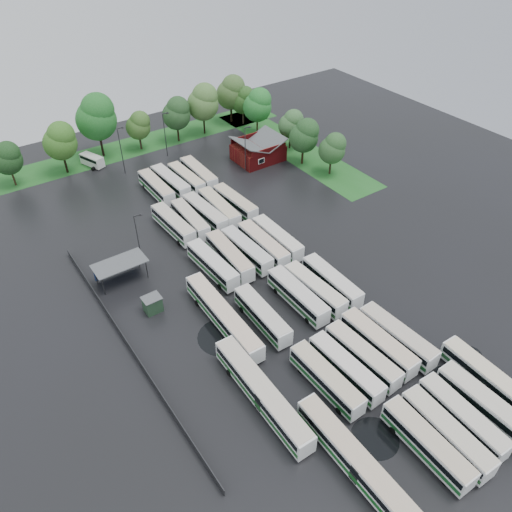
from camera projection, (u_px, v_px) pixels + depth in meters
ground at (291, 316)px, 73.47m from camera, size 160.00×160.00×0.00m
brick_building at (258, 152)px, 110.47m from camera, size 10.07×8.60×5.39m
wash_shed at (119, 264)px, 78.06m from camera, size 8.20×4.20×3.58m
utility_hut at (152, 304)px, 73.50m from camera, size 2.70×2.20×2.62m
grass_strip_north at (127, 148)px, 115.95m from camera, size 80.00×10.00×0.01m
grass_strip_east at (293, 148)px, 116.12m from camera, size 10.00×50.00×0.01m
west_fence at (128, 345)px, 68.31m from camera, size 0.10×50.00×1.20m
bus_r0c1 at (427, 444)px, 55.43m from camera, size 2.81×11.76×3.26m
bus_r0c2 at (446, 433)px, 56.47m from camera, size 3.06×12.01×3.32m
bus_r0c3 at (462, 417)px, 58.07m from camera, size 3.01×11.77×3.25m
bus_r0c4 at (484, 404)px, 59.35m from camera, size 2.62×12.06×3.35m
bus_r1c0 at (326, 379)px, 62.33m from camera, size 2.61×11.65×3.23m
bus_r1c1 at (346, 368)px, 63.69m from camera, size 2.81×11.65×3.22m
bus_r1c2 at (362, 356)px, 65.25m from camera, size 2.95×11.76×3.25m
bus_r1c3 at (378, 343)px, 66.86m from camera, size 2.77×12.08×3.35m
bus_r1c4 at (397, 336)px, 67.86m from camera, size 3.05×12.08×3.34m
bus_r2c0 at (262, 315)px, 71.03m from camera, size 2.85×11.64×3.22m
bus_r2c2 at (298, 296)px, 74.16m from camera, size 2.62×12.00×3.34m
bus_r2c3 at (315, 289)px, 75.29m from camera, size 2.95×11.85×3.27m
bus_r2c4 at (332, 281)px, 76.72m from camera, size 2.71×11.74×3.26m
bus_r3c0 at (213, 265)px, 79.87m from camera, size 2.94×11.91×3.29m
bus_r3c1 at (230, 256)px, 81.53m from camera, size 3.15×12.14×3.35m
bus_r3c2 at (247, 250)px, 82.87m from camera, size 2.86×11.82×3.27m
bus_r3c3 at (263, 245)px, 83.97m from camera, size 2.67×12.08×3.36m
bus_r3c4 at (277, 238)px, 85.43m from camera, size 2.58×11.81×3.28m
bus_r4c0 at (173, 224)px, 88.76m from camera, size 2.96×11.89×3.29m
bus_r4c1 at (190, 219)px, 90.00m from camera, size 2.90×11.52×3.18m
bus_r4c2 at (205, 213)px, 91.56m from camera, size 3.02×11.97×3.30m
bus_r4c3 at (219, 208)px, 92.77m from camera, size 3.00×12.14×3.36m
bus_r4c4 at (235, 203)px, 94.39m from camera, size 2.98×11.66×3.22m
bus_r5c1 at (156, 187)px, 98.72m from camera, size 2.51×11.74×3.27m
bus_r5c2 at (171, 182)px, 100.32m from camera, size 3.04×12.00×3.31m
bus_r5c3 at (186, 179)px, 101.52m from camera, size 2.70×11.44×3.17m
bus_r5c4 at (199, 174)px, 102.97m from camera, size 2.87×11.98×3.32m
artic_bus_west_a at (357, 462)px, 53.67m from camera, size 2.79×17.74×3.29m
artic_bus_west_b at (223, 316)px, 70.83m from camera, size 2.99×17.96×3.32m
artic_bus_west_c at (262, 393)px, 60.61m from camera, size 2.91×18.08×3.35m
artic_bus_east at (503, 391)px, 60.93m from camera, size 3.03×17.44×3.22m
minibus at (92, 160)px, 108.59m from camera, size 3.92×6.00×2.46m
tree_north_0 at (8, 158)px, 99.06m from camera, size 5.83×5.83×9.66m
tree_north_1 at (60, 141)px, 102.53m from camera, size 6.91×6.91×11.44m
tree_north_2 at (97, 116)px, 107.32m from camera, size 8.74×8.74×14.47m
tree_north_3 at (139, 125)px, 112.08m from camera, size 5.51×5.51×9.12m
tree_north_4 at (177, 113)px, 114.73m from camera, size 6.52×6.52×10.80m
tree_north_5 at (203, 102)px, 117.37m from camera, size 7.48×7.48×12.39m
tree_north_6 at (232, 92)px, 123.14m from camera, size 7.19×7.19×11.91m
tree_east_0 at (333, 148)px, 102.95m from camera, size 5.59×5.59×9.26m
tree_east_1 at (305, 135)px, 106.07m from camera, size 6.28×6.28×10.40m
tree_east_2 at (292, 124)px, 112.50m from camera, size 5.57×5.57×9.22m
tree_east_3 at (258, 105)px, 117.83m from camera, size 6.80×6.80×11.26m
tree_east_4 at (244, 100)px, 123.08m from camera, size 5.77×5.77×9.56m
lamp_post_ne at (246, 146)px, 103.87m from camera, size 1.55×0.30×10.04m
lamp_post_nw at (138, 236)px, 79.67m from camera, size 1.45×0.28×9.44m
lamp_post_back_w at (121, 148)px, 103.16m from camera, size 1.58×0.31×10.25m
lamp_post_back_e at (165, 132)px, 109.53m from camera, size 1.54×0.30×10.01m
puddle_0 at (375, 438)px, 57.93m from camera, size 5.66×5.66×0.01m
puddle_1 at (446, 375)px, 65.02m from camera, size 3.06×3.06×0.01m
puddle_2 at (223, 337)px, 70.23m from camera, size 7.34×7.34×0.01m
puddle_3 at (335, 300)px, 75.99m from camera, size 4.29×4.29×0.01m
puddle_4 at (471, 354)px, 67.76m from camera, size 3.08×3.08×0.01m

